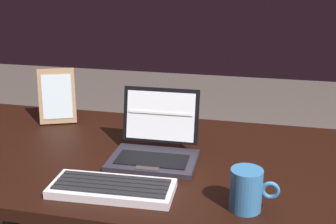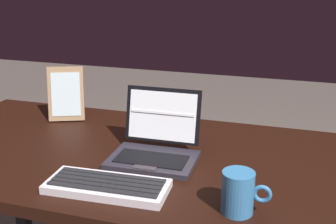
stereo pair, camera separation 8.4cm
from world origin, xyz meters
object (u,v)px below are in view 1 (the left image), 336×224
photo_frame (57,96)px  coffee_mug (247,190)px  laptop_front (155,146)px  external_keyboard (112,188)px

photo_frame → coffee_mug: (0.68, -0.43, -0.05)m
laptop_front → coffee_mug: 0.34m
external_keyboard → laptop_front: bearing=75.9°
external_keyboard → coffee_mug: (0.32, -0.00, 0.04)m
laptop_front → coffee_mug: laptop_front is taller
laptop_front → coffee_mug: (0.27, -0.22, 0.01)m
laptop_front → external_keyboard: (-0.05, -0.21, -0.03)m
laptop_front → photo_frame: photo_frame is taller
laptop_front → photo_frame: 0.47m
laptop_front → external_keyboard: 0.22m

